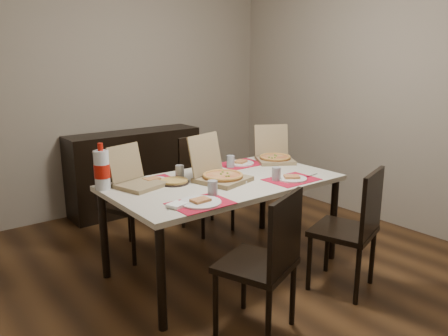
{
  "coord_description": "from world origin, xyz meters",
  "views": [
    {
      "loc": [
        -2.15,
        -2.62,
        1.68
      ],
      "look_at": [
        -0.11,
        0.01,
        0.85
      ],
      "focal_mm": 35.0,
      "sensor_mm": 36.0,
      "label": 1
    }
  ],
  "objects_px": {
    "sideboard": "(135,171)",
    "pizza_box_center": "(220,174)",
    "chair_far_right": "(203,179)",
    "chair_far_left": "(123,197)",
    "dip_bowl": "(221,174)",
    "dining_table": "(224,188)",
    "chair_near_left": "(267,259)",
    "soda_bottle": "(102,170)",
    "chair_near_right": "(354,225)"
  },
  "relations": [
    {
      "from": "sideboard",
      "to": "pizza_box_center",
      "type": "xyz_separation_m",
      "value": [
        -0.15,
        -1.77,
        0.36
      ]
    },
    {
      "from": "dining_table",
      "to": "chair_far_right",
      "type": "relative_size",
      "value": 1.94
    },
    {
      "from": "pizza_box_center",
      "to": "dip_bowl",
      "type": "xyz_separation_m",
      "value": [
        0.11,
        0.12,
        -0.04
      ]
    },
    {
      "from": "chair_far_right",
      "to": "soda_bottle",
      "type": "distance_m",
      "value": 1.39
    },
    {
      "from": "chair_near_right",
      "to": "soda_bottle",
      "type": "xyz_separation_m",
      "value": [
        -1.38,
        1.22,
        0.39
      ]
    },
    {
      "from": "sideboard",
      "to": "soda_bottle",
      "type": "xyz_separation_m",
      "value": [
        -0.96,
        -1.42,
        0.45
      ]
    },
    {
      "from": "chair_far_left",
      "to": "dip_bowl",
      "type": "distance_m",
      "value": 0.91
    },
    {
      "from": "chair_near_right",
      "to": "chair_far_right",
      "type": "bearing_deg",
      "value": 94.47
    },
    {
      "from": "chair_far_left",
      "to": "pizza_box_center",
      "type": "height_order",
      "value": "pizza_box_center"
    },
    {
      "from": "pizza_box_center",
      "to": "soda_bottle",
      "type": "xyz_separation_m",
      "value": [
        -0.81,
        0.35,
        0.09
      ]
    },
    {
      "from": "dining_table",
      "to": "pizza_box_center",
      "type": "height_order",
      "value": "pizza_box_center"
    },
    {
      "from": "sideboard",
      "to": "dining_table",
      "type": "xyz_separation_m",
      "value": [
        -0.11,
        -1.77,
        0.23
      ]
    },
    {
      "from": "chair_near_right",
      "to": "dip_bowl",
      "type": "distance_m",
      "value": 1.12
    },
    {
      "from": "chair_near_right",
      "to": "chair_far_left",
      "type": "bearing_deg",
      "value": 121.75
    },
    {
      "from": "chair_near_right",
      "to": "chair_far_right",
      "type": "distance_m",
      "value": 1.7
    },
    {
      "from": "dining_table",
      "to": "dip_bowl",
      "type": "height_order",
      "value": "dip_bowl"
    },
    {
      "from": "chair_far_right",
      "to": "chair_far_left",
      "type": "bearing_deg",
      "value": -177.06
    },
    {
      "from": "sideboard",
      "to": "chair_near_left",
      "type": "bearing_deg",
      "value": -99.85
    },
    {
      "from": "dining_table",
      "to": "chair_far_left",
      "type": "xyz_separation_m",
      "value": [
        -0.5,
        0.79,
        -0.17
      ]
    },
    {
      "from": "dip_bowl",
      "to": "soda_bottle",
      "type": "distance_m",
      "value": 0.96
    },
    {
      "from": "chair_near_right",
      "to": "soda_bottle",
      "type": "height_order",
      "value": "soda_bottle"
    },
    {
      "from": "sideboard",
      "to": "dip_bowl",
      "type": "relative_size",
      "value": 14.56
    },
    {
      "from": "sideboard",
      "to": "soda_bottle",
      "type": "distance_m",
      "value": 1.77
    },
    {
      "from": "chair_far_left",
      "to": "chair_near_right",
      "type": "bearing_deg",
      "value": -58.25
    },
    {
      "from": "chair_near_right",
      "to": "pizza_box_center",
      "type": "height_order",
      "value": "pizza_box_center"
    },
    {
      "from": "sideboard",
      "to": "chair_far_right",
      "type": "bearing_deg",
      "value": -73.14
    },
    {
      "from": "dining_table",
      "to": "soda_bottle",
      "type": "bearing_deg",
      "value": 157.34
    },
    {
      "from": "chair_near_right",
      "to": "pizza_box_center",
      "type": "relative_size",
      "value": 1.98
    },
    {
      "from": "sideboard",
      "to": "soda_bottle",
      "type": "bearing_deg",
      "value": -124.14
    },
    {
      "from": "dip_bowl",
      "to": "dining_table",
      "type": "bearing_deg",
      "value": -118.89
    },
    {
      "from": "chair_far_left",
      "to": "pizza_box_center",
      "type": "relative_size",
      "value": 1.98
    },
    {
      "from": "dip_bowl",
      "to": "sideboard",
      "type": "bearing_deg",
      "value": 88.77
    },
    {
      "from": "soda_bottle",
      "to": "chair_far_left",
      "type": "bearing_deg",
      "value": 51.01
    },
    {
      "from": "chair_near_left",
      "to": "chair_far_left",
      "type": "xyz_separation_m",
      "value": [
        -0.15,
        1.66,
        0.0
      ]
    },
    {
      "from": "chair_near_left",
      "to": "dip_bowl",
      "type": "bearing_deg",
      "value": 67.02
    },
    {
      "from": "sideboard",
      "to": "chair_near_left",
      "type": "height_order",
      "value": "chair_near_left"
    },
    {
      "from": "dining_table",
      "to": "chair_near_right",
      "type": "relative_size",
      "value": 1.94
    },
    {
      "from": "chair_far_left",
      "to": "soda_bottle",
      "type": "height_order",
      "value": "soda_bottle"
    },
    {
      "from": "chair_near_left",
      "to": "chair_far_right",
      "type": "height_order",
      "value": "same"
    },
    {
      "from": "chair_near_right",
      "to": "sideboard",
      "type": "bearing_deg",
      "value": 98.97
    },
    {
      "from": "chair_near_right",
      "to": "soda_bottle",
      "type": "bearing_deg",
      "value": 138.47
    },
    {
      "from": "dining_table",
      "to": "soda_bottle",
      "type": "xyz_separation_m",
      "value": [
        -0.85,
        0.36,
        0.21
      ]
    },
    {
      "from": "soda_bottle",
      "to": "dip_bowl",
      "type": "bearing_deg",
      "value": -13.89
    },
    {
      "from": "dining_table",
      "to": "dip_bowl",
      "type": "relative_size",
      "value": 17.47
    },
    {
      "from": "chair_near_left",
      "to": "chair_near_right",
      "type": "xyz_separation_m",
      "value": [
        0.87,
        0.01,
        0.0
      ]
    },
    {
      "from": "chair_far_right",
      "to": "chair_near_right",
      "type": "bearing_deg",
      "value": -85.53
    },
    {
      "from": "chair_far_left",
      "to": "pizza_box_center",
      "type": "distance_m",
      "value": 0.96
    },
    {
      "from": "dining_table",
      "to": "chair_near_left",
      "type": "bearing_deg",
      "value": -112.06
    },
    {
      "from": "pizza_box_center",
      "to": "dip_bowl",
      "type": "relative_size",
      "value": 4.56
    },
    {
      "from": "chair_near_left",
      "to": "dip_bowl",
      "type": "relative_size",
      "value": 9.03
    }
  ]
}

